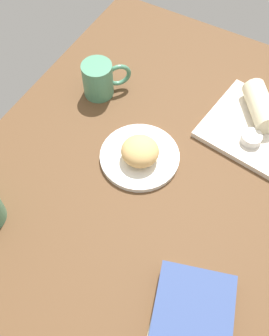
# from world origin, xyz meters

# --- Properties ---
(dining_table) EXTENTS (1.10, 0.90, 0.04)m
(dining_table) POSITION_xyz_m (0.00, 0.00, 0.02)
(dining_table) COLOR brown
(dining_table) RESTS_ON ground
(round_plate) EXTENTS (0.20, 0.20, 0.01)m
(round_plate) POSITION_xyz_m (-0.02, 0.06, 0.05)
(round_plate) COLOR white
(round_plate) RESTS_ON dining_table
(scone_pastry) EXTENTS (0.10, 0.10, 0.06)m
(scone_pastry) POSITION_xyz_m (-0.03, 0.05, 0.08)
(scone_pastry) COLOR #E0B069
(scone_pastry) RESTS_ON round_plate
(square_plate) EXTENTS (0.27, 0.27, 0.02)m
(square_plate) POSITION_xyz_m (0.21, -0.16, 0.05)
(square_plate) COLOR silver
(square_plate) RESTS_ON dining_table
(sauce_cup) EXTENTS (0.05, 0.05, 0.02)m
(sauce_cup) POSITION_xyz_m (0.16, -0.17, 0.07)
(sauce_cup) COLOR silver
(sauce_cup) RESTS_ON square_plate
(breakfast_wrap) EXTENTS (0.15, 0.13, 0.06)m
(breakfast_wrap) POSITION_xyz_m (0.25, -0.15, 0.09)
(breakfast_wrap) COLOR beige
(breakfast_wrap) RESTS_ON square_plate
(book_stack) EXTENTS (0.26, 0.21, 0.05)m
(book_stack) POSITION_xyz_m (-0.33, -0.23, 0.07)
(book_stack) COLOR beige
(book_stack) RESTS_ON dining_table
(second_mug) EXTENTS (0.11, 0.11, 0.10)m
(second_mug) POSITION_xyz_m (0.12, 0.27, 0.09)
(second_mug) COLOR #4C8C6B
(second_mug) RESTS_ON dining_table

